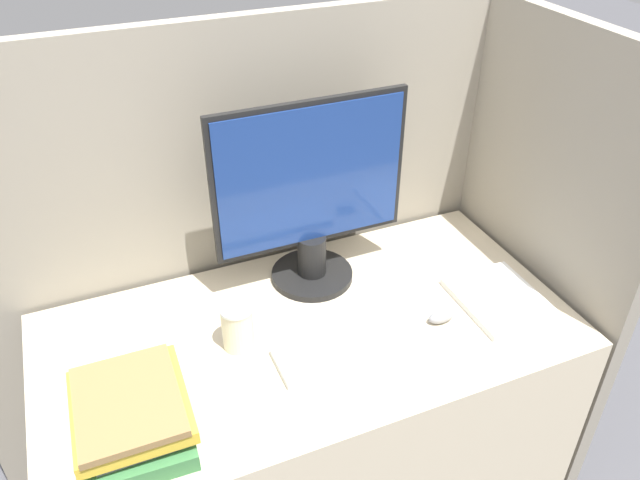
{
  "coord_description": "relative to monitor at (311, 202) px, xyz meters",
  "views": [
    {
      "loc": [
        -0.45,
        -0.78,
        1.85
      ],
      "look_at": [
        0.05,
        0.39,
        0.98
      ],
      "focal_mm": 35.0,
      "sensor_mm": 36.0,
      "label": 1
    }
  ],
  "objects": [
    {
      "name": "book_stack",
      "position": [
        -0.56,
        -0.36,
        -0.2
      ],
      "size": [
        0.24,
        0.3,
        0.11
      ],
      "color": "#38723F",
      "rests_on": "desk"
    },
    {
      "name": "cubicle_panel_right",
      "position": [
        0.64,
        -0.18,
        -0.27
      ],
      "size": [
        0.04,
        0.76,
        1.45
      ],
      "color": "gray",
      "rests_on": "ground_plane"
    },
    {
      "name": "paper_pile",
      "position": [
        0.43,
        -0.31,
        -0.24
      ],
      "size": [
        0.22,
        0.26,
        0.02
      ],
      "color": "white",
      "rests_on": "desk"
    },
    {
      "name": "desk",
      "position": [
        -0.09,
        -0.21,
        -0.62
      ],
      "size": [
        1.38,
        0.7,
        0.74
      ],
      "color": "beige",
      "rests_on": "ground_plane"
    },
    {
      "name": "cubicle_panel_rear",
      "position": [
        -0.09,
        0.18,
        -0.27
      ],
      "size": [
        1.78,
        0.04,
        1.45
      ],
      "color": "gray",
      "rests_on": "ground_plane"
    },
    {
      "name": "coffee_cup",
      "position": [
        -0.28,
        -0.19,
        -0.19
      ],
      "size": [
        0.08,
        0.08,
        0.13
      ],
      "color": "beige",
      "rests_on": "desk"
    },
    {
      "name": "keyboard",
      "position": [
        -0.02,
        -0.32,
        -0.24
      ],
      "size": [
        0.39,
        0.13,
        0.02
      ],
      "color": "silver",
      "rests_on": "desk"
    },
    {
      "name": "mouse",
      "position": [
        0.24,
        -0.31,
        -0.24
      ],
      "size": [
        0.07,
        0.04,
        0.03
      ],
      "color": "gray",
      "rests_on": "desk"
    },
    {
      "name": "monitor",
      "position": [
        0.0,
        0.0,
        0.0
      ],
      "size": [
        0.54,
        0.23,
        0.54
      ],
      "color": "black",
      "rests_on": "desk"
    }
  ]
}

